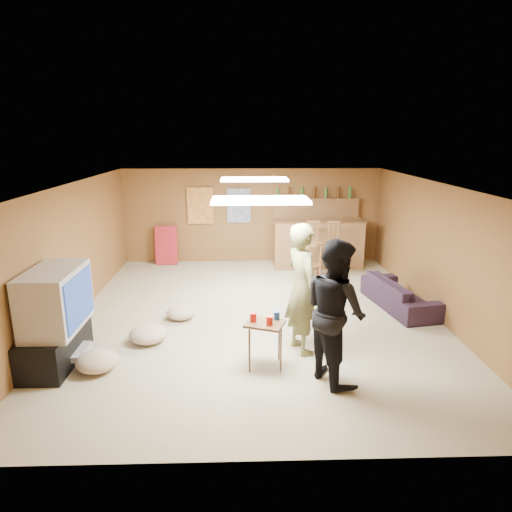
{
  "coord_description": "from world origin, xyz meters",
  "views": [
    {
      "loc": [
        -0.23,
        -7.12,
        2.96
      ],
      "look_at": [
        0.0,
        0.2,
        1.0
      ],
      "focal_mm": 32.0,
      "sensor_mm": 36.0,
      "label": 1
    }
  ],
  "objects_px": {
    "person_black": "(335,311)",
    "tray_table": "(265,344)",
    "tv_body": "(55,299)",
    "bar_counter": "(318,243)",
    "sofa": "(400,294)",
    "person_olive": "(302,289)"
  },
  "relations": [
    {
      "from": "person_black",
      "to": "tray_table",
      "type": "height_order",
      "value": "person_black"
    },
    {
      "from": "tv_body",
      "to": "bar_counter",
      "type": "bearing_deg",
      "value": 47.0
    },
    {
      "from": "tv_body",
      "to": "sofa",
      "type": "bearing_deg",
      "value": 19.62
    },
    {
      "from": "bar_counter",
      "to": "tv_body",
      "type": "bearing_deg",
      "value": -133.0
    },
    {
      "from": "tv_body",
      "to": "tray_table",
      "type": "relative_size",
      "value": 1.79
    },
    {
      "from": "person_olive",
      "to": "tray_table",
      "type": "distance_m",
      "value": 0.93
    },
    {
      "from": "tray_table",
      "to": "bar_counter",
      "type": "bearing_deg",
      "value": 72.67
    },
    {
      "from": "tray_table",
      "to": "person_olive",
      "type": "bearing_deg",
      "value": 40.07
    },
    {
      "from": "tv_body",
      "to": "person_olive",
      "type": "height_order",
      "value": "person_olive"
    },
    {
      "from": "bar_counter",
      "to": "person_black",
      "type": "distance_m",
      "value": 5.0
    },
    {
      "from": "bar_counter",
      "to": "tray_table",
      "type": "relative_size",
      "value": 3.25
    },
    {
      "from": "sofa",
      "to": "tray_table",
      "type": "distance_m",
      "value": 3.2
    },
    {
      "from": "sofa",
      "to": "person_olive",
      "type": "bearing_deg",
      "value": 118.86
    },
    {
      "from": "person_black",
      "to": "sofa",
      "type": "bearing_deg",
      "value": -57.32
    },
    {
      "from": "bar_counter",
      "to": "tray_table",
      "type": "distance_m",
      "value": 4.86
    },
    {
      "from": "bar_counter",
      "to": "person_black",
      "type": "relative_size",
      "value": 1.12
    },
    {
      "from": "person_olive",
      "to": "tray_table",
      "type": "bearing_deg",
      "value": 108.84
    },
    {
      "from": "bar_counter",
      "to": "sofa",
      "type": "xyz_separation_m",
      "value": [
        1.03,
        -2.6,
        -0.3
      ]
    },
    {
      "from": "person_olive",
      "to": "tray_table",
      "type": "height_order",
      "value": "person_olive"
    },
    {
      "from": "bar_counter",
      "to": "tray_table",
      "type": "xyz_separation_m",
      "value": [
        -1.45,
        -4.63,
        -0.24
      ]
    },
    {
      "from": "tv_body",
      "to": "person_olive",
      "type": "relative_size",
      "value": 0.6
    },
    {
      "from": "sofa",
      "to": "tray_table",
      "type": "height_order",
      "value": "tray_table"
    }
  ]
}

